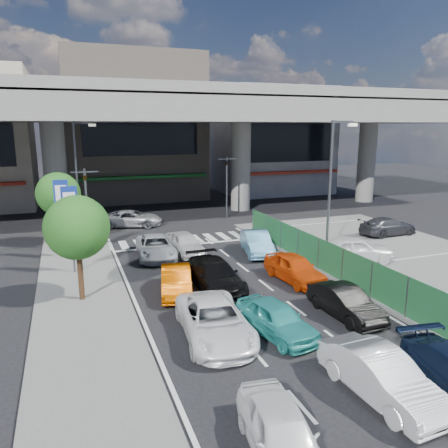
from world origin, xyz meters
name	(u,v)px	position (x,y,z in m)	size (l,w,h in m)	color
ground	(262,314)	(0.00, 0.00, 0.00)	(120.00, 120.00, 0.00)	black
parking_lot	(430,270)	(11.00, 2.00, 0.03)	(12.00, 28.00, 0.06)	#5B5B59
sidewalk_left	(83,300)	(-7.00, 4.00, 0.06)	(4.00, 30.00, 0.12)	#5B5B59
fence_run	(355,272)	(5.30, 1.00, 0.90)	(0.16, 22.00, 1.80)	#216133
expressway	(153,113)	(0.00, 22.00, 8.76)	(64.00, 14.00, 10.75)	slate
building_center	(133,128)	(0.00, 32.97, 7.49)	(14.00, 10.90, 15.00)	gray
building_east	(271,141)	(16.00, 31.97, 5.99)	(12.00, 10.90, 12.00)	gray
traffic_light_left	(86,190)	(-6.20, 12.00, 3.94)	(1.60, 1.24, 5.20)	#595B60
traffic_light_right	(227,172)	(5.50, 19.00, 3.94)	(1.60, 1.24, 5.20)	#595B60
street_lamp_right	(333,178)	(7.17, 6.00, 4.77)	(1.65, 0.22, 8.00)	#595B60
street_lamp_left	(79,167)	(-6.33, 18.00, 4.77)	(1.65, 0.22, 8.00)	#595B60
signboard_near	(71,218)	(-7.20, 7.99, 3.06)	(0.80, 0.14, 4.70)	#595B60
signboard_far	(62,208)	(-7.60, 10.99, 3.06)	(0.80, 0.14, 4.70)	#595B60
tree_near	(77,228)	(-7.00, 4.00, 3.39)	(2.80, 2.80, 4.80)	#382314
tree_far	(58,194)	(-7.80, 14.50, 3.39)	(2.80, 2.80, 4.80)	#382314
van_white_back_left	(281,433)	(-3.02, -7.49, 0.64)	(1.51, 3.74, 1.27)	white
hatch_white_back_mid	(381,376)	(0.75, -6.39, 0.69)	(1.46, 4.19, 1.38)	white
sedan_white_mid_left	(215,321)	(-2.56, -1.32, 0.69)	(2.29, 4.97, 1.38)	white
taxi_teal_mid	(276,319)	(-0.32, -1.87, 0.65)	(1.54, 3.82, 1.30)	teal
hatch_black_mid_right	(345,302)	(3.07, -1.42, 0.63)	(1.32, 3.79, 1.25)	black
taxi_orange_left	(176,281)	(-2.82, 3.45, 0.63)	(1.34, 3.84, 1.26)	#B84900
sedan_black_mid	(215,275)	(-0.90, 3.44, 0.69)	(1.93, 4.76, 1.38)	black
taxi_orange_right	(295,268)	(3.21, 3.06, 0.69)	(1.62, 4.03, 1.37)	#E2470A
wagon_silver_front_left	(156,247)	(-2.55, 9.53, 0.64)	(2.13, 4.63, 1.29)	#BABEC2
sedan_white_front_mid	(185,243)	(-0.72, 9.67, 0.67)	(1.59, 3.95, 1.35)	silver
kei_truck_front_right	(257,243)	(3.42, 8.18, 0.69)	(1.46, 4.19, 1.38)	#5697BC
crossing_wagon_silver	(132,219)	(-2.61, 18.33, 0.64)	(2.11, 4.58, 1.27)	#A2A3A9
parked_sedan_white	(354,249)	(7.86, 4.53, 0.82)	(1.78, 4.43, 1.51)	white
parked_sedan_dgrey	(388,226)	(14.10, 9.07, 0.69)	(1.77, 4.35, 1.26)	#303136
traffic_cone	(364,265)	(7.33, 2.89, 0.45)	(0.40, 0.40, 0.78)	#CC460B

